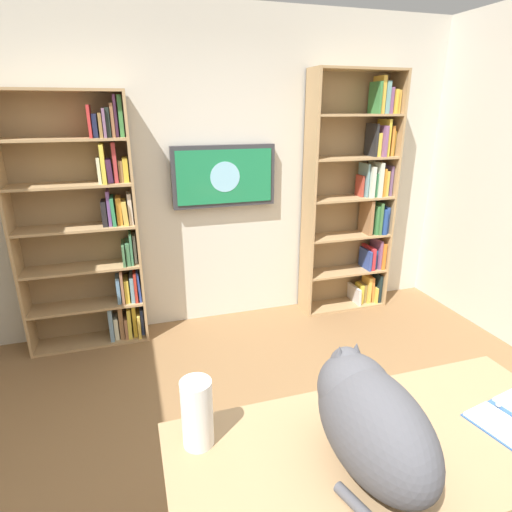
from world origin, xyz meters
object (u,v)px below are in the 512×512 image
bookshelf_right (92,229)px  bookshelf_left (359,198)px  wall_mounted_tv (224,176)px  desk (388,471)px  paper_towel_roll (197,413)px  cat (368,416)px

bookshelf_right → bookshelf_left: bearing=179.9°
bookshelf_left → wall_mounted_tv: (1.28, -0.09, 0.24)m
desk → wall_mounted_tv: bearing=-90.0°
bookshelf_left → desk: bookshelf_left is taller
bookshelf_right → paper_towel_roll: bearing=101.5°
bookshelf_right → wall_mounted_tv: bearing=-175.7°
bookshelf_left → paper_towel_roll: bookshelf_left is taller
bookshelf_right → paper_towel_roll: bookshelf_right is taller
bookshelf_left → desk: (1.28, 2.48, -0.44)m
bookshelf_right → paper_towel_roll: size_ratio=7.87×
cat → bookshelf_left: bearing=-119.3°
desk → paper_towel_roll: (0.65, -0.22, 0.24)m
bookshelf_left → cat: (1.40, 2.50, -0.15)m
bookshelf_left → desk: size_ratio=1.43×
wall_mounted_tv → cat: bearing=87.2°
bookshelf_right → cat: size_ratio=2.90×
wall_mounted_tv → cat: size_ratio=1.28×
desk → paper_towel_roll: 0.72m
cat → desk: bearing=-171.7°
wall_mounted_tv → paper_towel_roll: wall_mounted_tv is taller
wall_mounted_tv → desk: size_ratio=0.58×
bookshelf_right → paper_towel_roll: (-0.46, 2.26, -0.09)m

